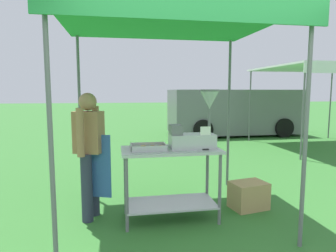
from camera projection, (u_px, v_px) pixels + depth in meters
ground_plane at (146, 148)px, 8.46m from camera, size 70.00×70.00×0.00m
stall_canopy at (169, 27)px, 3.57m from camera, size 2.65×2.28×2.52m
donut_cart at (171, 170)px, 3.68m from camera, size 1.22×0.61×0.92m
donut_tray at (148, 148)px, 3.56m from camera, size 0.43×0.28×0.07m
donut_fryer at (196, 128)px, 3.65m from camera, size 0.62×0.28×0.73m
menu_sign at (205, 140)px, 3.56m from camera, size 0.13×0.05×0.29m
vendor at (90, 149)px, 3.68m from camera, size 0.46×0.53×1.61m
supply_crate at (248, 195)px, 4.08m from camera, size 0.54×0.43×0.37m
van_grey at (234, 111)px, 11.04m from camera, size 4.82×2.13×1.69m
neighbour_tent at (323, 69)px, 8.34m from camera, size 3.18×3.01×2.33m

